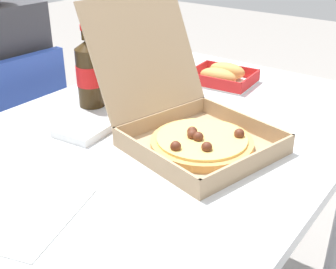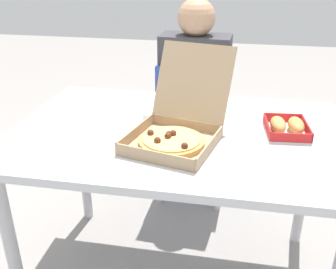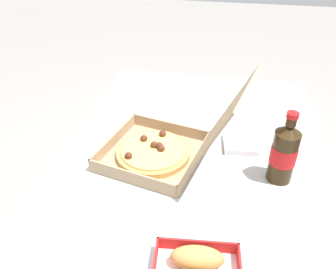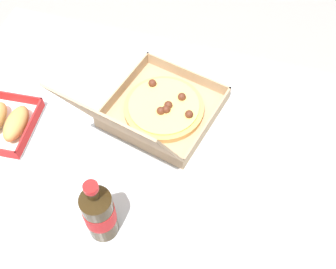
# 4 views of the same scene
# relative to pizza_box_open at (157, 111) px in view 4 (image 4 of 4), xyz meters

# --- Properties ---
(ground_plane) EXTENTS (10.00, 10.00, 0.00)m
(ground_plane) POSITION_rel_pizza_box_open_xyz_m (-0.00, 0.09, -0.78)
(ground_plane) COLOR gray
(dining_table) EXTENTS (1.26, 0.84, 0.74)m
(dining_table) POSITION_rel_pizza_box_open_xyz_m (-0.00, 0.09, -0.13)
(dining_table) COLOR silver
(dining_table) RESTS_ON ground_plane
(pizza_box_open) EXTENTS (0.38, 0.47, 0.31)m
(pizza_box_open) POSITION_rel_pizza_box_open_xyz_m (0.00, 0.00, 0.00)
(pizza_box_open) COLOR tan
(pizza_box_open) RESTS_ON dining_table
(bread_side_box) EXTENTS (0.17, 0.20, 0.06)m
(bread_side_box) POSITION_rel_pizza_box_open_xyz_m (0.40, 0.15, -0.02)
(bread_side_box) COLOR white
(bread_side_box) RESTS_ON dining_table
(cola_bottle) EXTENTS (0.07, 0.07, 0.22)m
(cola_bottle) POSITION_rel_pizza_box_open_xyz_m (0.03, 0.35, 0.05)
(cola_bottle) COLOR #33230F
(cola_bottle) RESTS_ON dining_table
(paper_menu) EXTENTS (0.25, 0.21, 0.00)m
(paper_menu) POSITION_rel_pizza_box_open_xyz_m (-0.39, 0.07, -0.05)
(paper_menu) COLOR white
(paper_menu) RESTS_ON dining_table
(napkin_pile) EXTENTS (0.12, 0.12, 0.02)m
(napkin_pile) POSITION_rel_pizza_box_open_xyz_m (-0.11, 0.23, -0.04)
(napkin_pile) COLOR white
(napkin_pile) RESTS_ON dining_table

